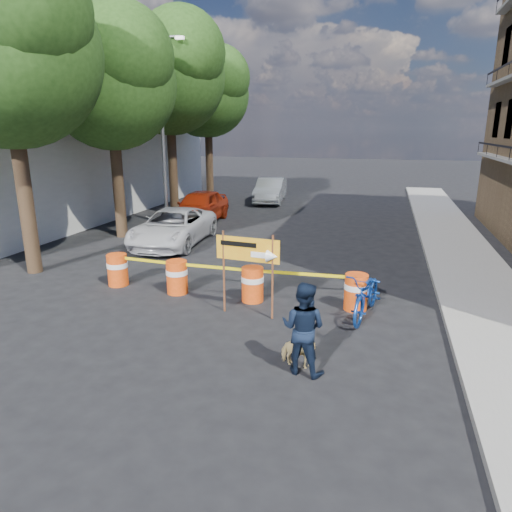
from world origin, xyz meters
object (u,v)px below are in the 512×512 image
Objects in this scene: barrel_far_right at (356,291)px; suv_white at (173,227)px; pedestrian at (303,328)px; barrel_mid_left at (177,276)px; bicycle at (369,273)px; dog at (298,352)px; sedan_silver at (270,190)px; sedan_red at (200,207)px; detour_sign at (256,256)px; barrel_far_left at (118,269)px; barrel_mid_right at (253,284)px.

suv_white is (-7.16, 4.79, 0.20)m from barrel_far_right.
pedestrian reaches higher than barrel_far_right.
barrel_far_right is (4.71, 0.11, 0.00)m from barrel_mid_left.
dog is at bearing -101.23° from bicycle.
barrel_far_right is at bearing -75.27° from sedan_silver.
sedan_red is 7.09m from sedan_silver.
barrel_mid_left is 0.21× the size of sedan_silver.
bicycle reaches higher than sedan_red.
detour_sign is at bearing -154.35° from barrel_far_right.
detour_sign is 2.78m from dog.
detour_sign is at bearing -154.08° from bicycle.
detour_sign is (2.48, -0.96, 1.01)m from barrel_mid_left.
barrel_far_right is 0.52× the size of pedestrian.
barrel_far_right is 0.42× the size of bicycle.
sedan_silver is (-5.24, 18.98, 0.42)m from dog.
pedestrian reaches higher than sedan_silver.
sedan_silver is at bearing 94.91° from barrel_mid_left.
barrel_far_left is at bearing -87.09° from suv_white.
barrel_far_left is 6.60m from barrel_far_right.
sedan_red is (-7.78, 8.94, 0.29)m from barrel_far_right.
sedan_red is at bearing 94.81° from suv_white.
sedan_silver reaches higher than barrel_far_right.
dog is at bearing -38.23° from barrel_mid_left.
detour_sign is 11.47m from sedan_red.
barrel_far_left is 4.80m from suv_white.
detour_sign reaches higher than sedan_red.
suv_white is at bearing 155.79° from bicycle.
pedestrian is 14.12m from sedan_red.
bicycle is at bearing -3.10° from barrel_mid_left.
pedestrian is at bearing -132.16° from dog.
sedan_silver is (1.71, 6.88, -0.04)m from sedan_red.
barrel_far_left is 1.00× the size of barrel_far_right.
barrel_far_left is 6.76m from pedestrian.
suv_white is at bearing -40.30° from pedestrian.
pedestrian is 0.58m from dog.
barrel_mid_right is 2.59m from barrel_far_right.
barrel_mid_right reaches higher than dog.
pedestrian reaches higher than dog.
pedestrian is at bearing -59.57° from barrel_mid_right.
dog is at bearing -62.32° from sedan_red.
barrel_mid_right is 0.19× the size of suv_white.
barrel_mid_right is 16.33m from sedan_silver.
barrel_far_right is 8.62m from suv_white.
bicycle is 3.00× the size of dog.
barrel_far_right is at bearing 31.39° from detour_sign.
bicycle is at bearing -53.78° from barrel_far_right.
barrel_mid_right is at bearing -177.10° from barrel_far_right.
detour_sign reaches higher than suv_white.
detour_sign reaches higher than barrel_mid_right.
barrel_mid_left is (1.90, -0.14, 0.00)m from barrel_far_left.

